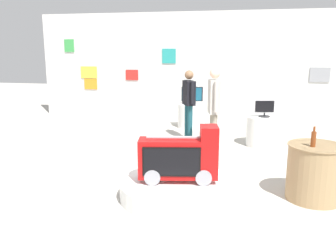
% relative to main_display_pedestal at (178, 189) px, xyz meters
% --- Properties ---
extents(ground_plane, '(30.00, 30.00, 0.00)m').
position_rel_main_display_pedestal_xyz_m(ground_plane, '(-0.05, 0.36, -0.12)').
color(ground_plane, '#B2ADA3').
extents(back_wall_display, '(10.50, 0.13, 3.11)m').
position_rel_main_display_pedestal_xyz_m(back_wall_display, '(-0.06, 5.82, 1.43)').
color(back_wall_display, silver).
rests_on(back_wall_display, ground).
extents(main_display_pedestal, '(1.61, 1.61, 0.24)m').
position_rel_main_display_pedestal_xyz_m(main_display_pedestal, '(0.00, 0.00, 0.00)').
color(main_display_pedestal, white).
rests_on(main_display_pedestal, ground).
extents(novelty_firetruck_tv, '(1.11, 0.54, 0.78)m').
position_rel_main_display_pedestal_xyz_m(novelty_firetruck_tv, '(0.02, -0.00, 0.44)').
color(novelty_firetruck_tv, gray).
rests_on(novelty_firetruck_tv, main_display_pedestal).
extents(display_pedestal_center_rear, '(0.72, 0.72, 0.63)m').
position_rel_main_display_pedestal_xyz_m(display_pedestal_center_rear, '(1.32, 3.06, 0.20)').
color(display_pedestal_center_rear, white).
rests_on(display_pedestal_center_rear, ground).
extents(tv_on_center_rear, '(0.43, 0.24, 0.36)m').
position_rel_main_display_pedestal_xyz_m(tv_on_center_rear, '(1.32, 3.06, 0.70)').
color(tv_on_center_rear, black).
rests_on(tv_on_center_rear, display_pedestal_center_rear).
extents(display_pedestal_right_rear, '(0.74, 0.74, 0.63)m').
position_rel_main_display_pedestal_xyz_m(display_pedestal_right_rear, '(-0.44, 4.61, 0.20)').
color(display_pedestal_right_rear, white).
rests_on(display_pedestal_right_rear, ground).
extents(tv_on_right_rear, '(0.56, 0.19, 0.45)m').
position_rel_main_display_pedestal_xyz_m(tv_on_right_rear, '(-0.44, 4.60, 0.76)').
color(tv_on_right_rear, black).
rests_on(tv_on_right_rear, display_pedestal_right_rear).
extents(side_table_round, '(0.76, 0.76, 0.77)m').
position_rel_main_display_pedestal_xyz_m(side_table_round, '(1.84, 0.31, 0.28)').
color(side_table_round, '#9E7F56').
rests_on(side_table_round, ground).
extents(bottle_on_side_table, '(0.06, 0.06, 0.27)m').
position_rel_main_display_pedestal_xyz_m(bottle_on_side_table, '(1.76, 0.21, 0.76)').
color(bottle_on_side_table, brown).
rests_on(bottle_on_side_table, side_table_round).
extents(shopper_browsing_near_truck, '(0.35, 0.51, 1.58)m').
position_rel_main_display_pedestal_xyz_m(shopper_browsing_near_truck, '(-0.33, 3.27, 0.80)').
color(shopper_browsing_near_truck, '#194751').
rests_on(shopper_browsing_near_truck, ground).
extents(shopper_browsing_rear, '(0.28, 0.55, 1.68)m').
position_rel_main_display_pedestal_xyz_m(shopper_browsing_rear, '(0.31, 2.30, 0.86)').
color(shopper_browsing_rear, gray).
rests_on(shopper_browsing_rear, ground).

